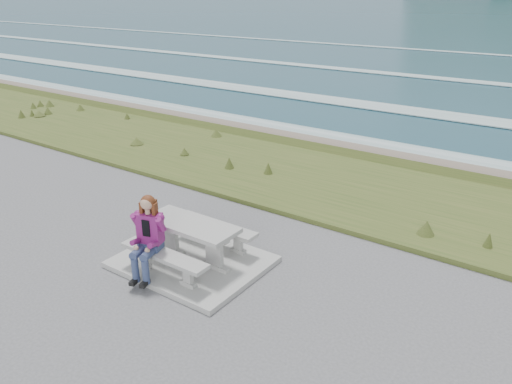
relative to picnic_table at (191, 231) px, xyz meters
The scene contains 8 objects.
concrete_slab 0.63m from the picnic_table, behind, with size 2.60×2.10×0.10m, color gray.
picnic_table is the anchor object (origin of this frame).
bench_landward 0.74m from the picnic_table, 90.00° to the right, with size 1.80×0.35×0.45m.
bench_seaward 0.74m from the picnic_table, 90.00° to the left, with size 1.80×0.35×0.45m.
grass_verge 5.05m from the picnic_table, 90.00° to the left, with size 160.00×4.50×0.22m, color #374D1C.
shore_drop 7.93m from the picnic_table, 90.00° to the left, with size 160.00×0.80×2.20m, color brown.
ocean 25.21m from the picnic_table, 90.00° to the left, with size 1600.00×1600.00×0.09m.
seated_woman 0.88m from the picnic_table, 107.73° to the right, with size 0.59×0.81×1.45m.
Camera 1 is at (5.61, -5.92, 4.78)m, focal length 35.00 mm.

